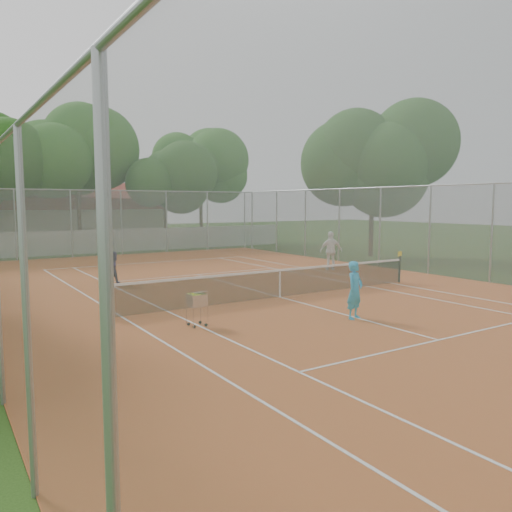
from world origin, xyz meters
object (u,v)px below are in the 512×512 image
player_far_right (331,251)px  clubhouse (50,216)px  player_far_left (109,262)px  ball_hopper (197,309)px  tennis_net (280,283)px  player_near (355,290)px

player_far_right → clubhouse: bearing=-47.8°
player_far_left → ball_hopper: player_far_left is taller
tennis_net → player_far_left: player_far_left is taller
tennis_net → player_far_left: size_ratio=6.84×
clubhouse → tennis_net: bearing=-86.1°
tennis_net → player_far_left: bearing=124.8°
tennis_net → ball_hopper: size_ratio=12.63×
ball_hopper → player_far_left: bearing=79.6°
clubhouse → player_near: 32.81m
ball_hopper → clubhouse: bearing=76.3°
tennis_net → player_far_right: size_ratio=6.41×
clubhouse → player_near: bearing=-86.7°
clubhouse → player_near: size_ratio=10.22×
clubhouse → player_far_right: clubhouse is taller
tennis_net → player_far_right: (6.17, 4.42, 0.44)m
tennis_net → player_near: bearing=-91.7°
player_far_right → ball_hopper: (-10.34, -6.58, -0.46)m
player_far_right → ball_hopper: size_ratio=1.97×
tennis_net → clubhouse: clubhouse is taller
clubhouse → player_far_right: (8.17, -24.58, -1.25)m
tennis_net → clubhouse: (-2.00, 29.00, 1.69)m
player_near → player_far_left: size_ratio=0.92×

